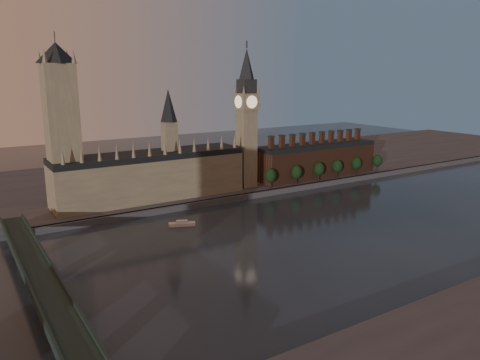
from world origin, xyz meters
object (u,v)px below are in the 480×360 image
Objects in this scene: westminster_bridge at (45,290)px; big_ben at (246,117)px; river_boat at (182,224)px; victoria_tower at (62,123)px.

big_ben is at bearing 34.33° from westminster_bridge.
westminster_bridge is 107.73m from river_boat.
river_boat is at bearing -147.50° from big_ben.
victoria_tower is at bearing 156.95° from river_boat.
big_ben is 107.82m from river_boat.
river_boat is (87.11, 63.07, -6.24)m from westminster_bridge.
victoria_tower is 0.54× the size of westminster_bridge.
river_boat is at bearing 35.91° from westminster_bridge.
big_ben is 205.83m from westminster_bridge.
victoria_tower reaches higher than big_ben.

